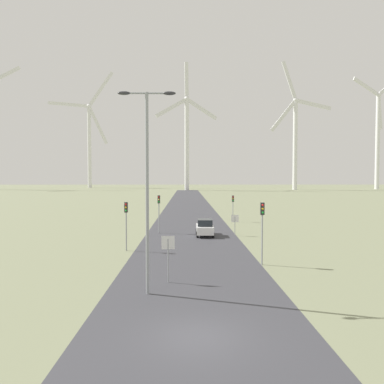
{
  "coord_description": "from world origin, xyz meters",
  "views": [
    {
      "loc": [
        -0.47,
        -14.83,
        6.44
      ],
      "look_at": [
        0.0,
        17.12,
        5.15
      ],
      "focal_mm": 35.0,
      "sensor_mm": 36.0,
      "label": 1
    }
  ],
  "objects": [
    {
      "name": "traffic_light_post_mid_right",
      "position": [
        6.19,
        38.55,
        2.77
      ],
      "size": [
        0.28,
        0.33,
        3.77
      ],
      "color": "#93999E",
      "rests_on": "ground"
    },
    {
      "name": "traffic_light_post_near_right",
      "position": [
        5.06,
        12.24,
        3.33
      ],
      "size": [
        0.28,
        0.33,
        4.58
      ],
      "color": "#93999E",
      "rests_on": "ground"
    },
    {
      "name": "wind_turbine_center",
      "position": [
        -0.33,
        167.87,
        27.14
      ],
      "size": [
        30.3,
        9.83,
        61.87
      ],
      "color": "white",
      "rests_on": "ground"
    },
    {
      "name": "stop_sign_near",
      "position": [
        -1.59,
        7.77,
        2.0
      ],
      "size": [
        0.81,
        0.07,
        2.85
      ],
      "color": "#93999E",
      "rests_on": "ground"
    },
    {
      "name": "car_approaching",
      "position": [
        1.53,
        25.83,
        0.91
      ],
      "size": [
        1.88,
        4.11,
        1.83
      ],
      "color": "white",
      "rests_on": "ground"
    },
    {
      "name": "wind_turbine_far_right",
      "position": [
        99.37,
        179.71,
        29.74
      ],
      "size": [
        29.95,
        10.68,
        60.4
      ],
      "color": "white",
      "rests_on": "ground"
    },
    {
      "name": "stop_sign_far",
      "position": [
        4.82,
        25.79,
        1.6
      ],
      "size": [
        0.81,
        0.07,
        2.29
      ],
      "color": "#93999E",
      "rests_on": "ground"
    },
    {
      "name": "wind_turbine_left",
      "position": [
        -58.12,
        208.62,
        30.31
      ],
      "size": [
        38.79,
        2.6,
        68.52
      ],
      "color": "white",
      "rests_on": "ground"
    },
    {
      "name": "streetlamp",
      "position": [
        -2.61,
        5.54,
        6.82
      ],
      "size": [
        3.15,
        0.32,
        11.05
      ],
      "color": "#93999E",
      "rests_on": "ground"
    },
    {
      "name": "traffic_light_post_mid_left",
      "position": [
        -3.64,
        27.92,
        3.16
      ],
      "size": [
        0.28,
        0.34,
        4.32
      ],
      "color": "#93999E",
      "rests_on": "ground"
    },
    {
      "name": "road_surface",
      "position": [
        0.0,
        48.0,
        0.0
      ],
      "size": [
        10.0,
        240.0,
        0.01
      ],
      "color": "#38383D",
      "rests_on": "ground"
    },
    {
      "name": "ground_plane",
      "position": [
        0.0,
        0.0,
        0.0
      ],
      "size": [
        600.0,
        600.0,
        0.0
      ],
      "primitive_type": "plane",
      "color": "#757A5B"
    },
    {
      "name": "wind_turbine_right",
      "position": [
        53.47,
        170.6,
        27.55
      ],
      "size": [
        32.23,
        7.14,
        63.08
      ],
      "color": "white",
      "rests_on": "ground"
    },
    {
      "name": "traffic_light_post_near_left",
      "position": [
        -5.73,
        17.66,
        3.11
      ],
      "size": [
        0.28,
        0.34,
        4.25
      ],
      "color": "#93999E",
      "rests_on": "ground"
    }
  ]
}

